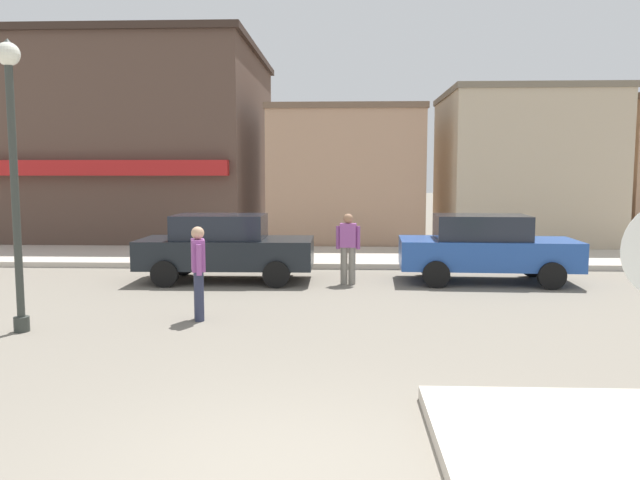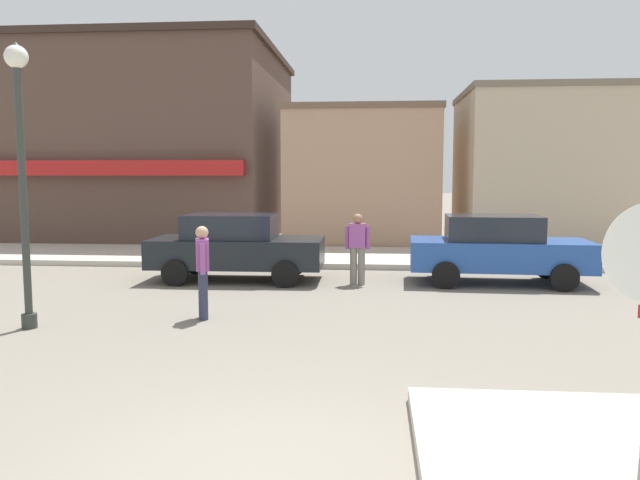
# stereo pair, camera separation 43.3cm
# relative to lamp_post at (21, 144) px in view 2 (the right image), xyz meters

# --- Properties ---
(ground_plane) EXTENTS (160.00, 160.00, 0.00)m
(ground_plane) POSITION_rel_lamp_post_xyz_m (4.65, -4.64, -2.96)
(ground_plane) COLOR gray
(kerb_far) EXTENTS (80.00, 4.00, 0.15)m
(kerb_far) POSITION_rel_lamp_post_xyz_m (4.65, 8.69, -2.88)
(kerb_far) COLOR beige
(kerb_far) RESTS_ON ground
(lamp_post) EXTENTS (0.36, 0.36, 4.54)m
(lamp_post) POSITION_rel_lamp_post_xyz_m (0.00, 0.00, 0.00)
(lamp_post) COLOR #333833
(lamp_post) RESTS_ON ground
(parked_car_nearest) EXTENTS (4.02, 1.92, 1.56)m
(parked_car_nearest) POSITION_rel_lamp_post_xyz_m (2.33, 4.82, -2.15)
(parked_car_nearest) COLOR black
(parked_car_nearest) RESTS_ON ground
(parked_car_second) EXTENTS (4.07, 2.01, 1.56)m
(parked_car_second) POSITION_rel_lamp_post_xyz_m (8.38, 4.95, -2.15)
(parked_car_second) COLOR #234C9E
(parked_car_second) RESTS_ON ground
(pedestrian_crossing_near) EXTENTS (0.31, 0.55, 1.61)m
(pedestrian_crossing_near) POSITION_rel_lamp_post_xyz_m (2.64, 0.91, -2.09)
(pedestrian_crossing_near) COLOR #2D334C
(pedestrian_crossing_near) RESTS_ON ground
(pedestrian_crossing_far) EXTENTS (0.56, 0.26, 1.61)m
(pedestrian_crossing_far) POSITION_rel_lamp_post_xyz_m (5.20, 4.50, -2.09)
(pedestrian_crossing_far) COLOR gray
(pedestrian_crossing_far) RESTS_ON ground
(building_corner_shop) EXTENTS (10.09, 9.97, 7.34)m
(building_corner_shop) POSITION_rel_lamp_post_xyz_m (-3.29, 15.42, 0.72)
(building_corner_shop) COLOR brown
(building_corner_shop) RESTS_ON ground
(building_storefront_left_near) EXTENTS (5.33, 5.69, 4.80)m
(building_storefront_left_near) POSITION_rel_lamp_post_xyz_m (5.12, 13.55, -0.55)
(building_storefront_left_near) COLOR tan
(building_storefront_left_near) RESTS_ON ground
(building_storefront_left_mid) EXTENTS (5.52, 5.38, 5.34)m
(building_storefront_left_mid) POSITION_rel_lamp_post_xyz_m (11.31, 12.84, -0.29)
(building_storefront_left_mid) COLOR tan
(building_storefront_left_mid) RESTS_ON ground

